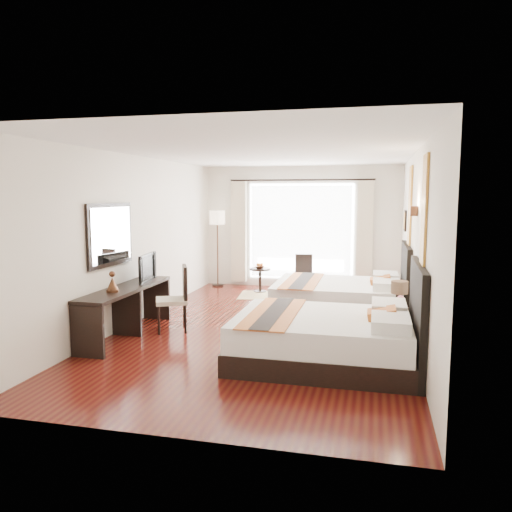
% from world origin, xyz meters
% --- Properties ---
extents(floor, '(4.50, 7.50, 0.01)m').
position_xyz_m(floor, '(0.00, 0.00, -0.01)').
color(floor, '#3A0B0A').
rests_on(floor, ground).
extents(ceiling, '(4.50, 7.50, 0.02)m').
position_xyz_m(ceiling, '(0.00, 0.00, 2.79)').
color(ceiling, white).
rests_on(ceiling, wall_headboard).
extents(wall_headboard, '(0.01, 7.50, 2.80)m').
position_xyz_m(wall_headboard, '(2.25, 0.00, 1.40)').
color(wall_headboard, silver).
rests_on(wall_headboard, floor).
extents(wall_desk, '(0.01, 7.50, 2.80)m').
position_xyz_m(wall_desk, '(-2.25, 0.00, 1.40)').
color(wall_desk, silver).
rests_on(wall_desk, floor).
extents(wall_window, '(4.50, 0.01, 2.80)m').
position_xyz_m(wall_window, '(0.00, 3.75, 1.40)').
color(wall_window, silver).
rests_on(wall_window, floor).
extents(wall_entry, '(4.50, 0.01, 2.80)m').
position_xyz_m(wall_entry, '(0.00, -3.75, 1.40)').
color(wall_entry, silver).
rests_on(wall_entry, floor).
extents(window_glass, '(2.40, 0.02, 2.20)m').
position_xyz_m(window_glass, '(0.00, 3.73, 1.30)').
color(window_glass, white).
rests_on(window_glass, wall_window).
extents(sheer_curtain, '(2.30, 0.02, 2.10)m').
position_xyz_m(sheer_curtain, '(0.00, 3.67, 1.30)').
color(sheer_curtain, white).
rests_on(sheer_curtain, wall_window).
extents(drape_left, '(0.35, 0.14, 2.35)m').
position_xyz_m(drape_left, '(-1.45, 3.63, 1.28)').
color(drape_left, beige).
rests_on(drape_left, floor).
extents(drape_right, '(0.35, 0.14, 2.35)m').
position_xyz_m(drape_right, '(1.45, 3.63, 1.28)').
color(drape_right, beige).
rests_on(drape_right, floor).
extents(art_panel_near, '(0.03, 0.50, 1.35)m').
position_xyz_m(art_panel_near, '(2.23, -1.40, 1.95)').
color(art_panel_near, '#8C3914').
rests_on(art_panel_near, wall_headboard).
extents(art_panel_far, '(0.03, 0.50, 1.35)m').
position_xyz_m(art_panel_far, '(2.23, 1.15, 1.95)').
color(art_panel_far, '#8C3914').
rests_on(art_panel_far, wall_headboard).
extents(wall_sconce, '(0.10, 0.14, 0.14)m').
position_xyz_m(wall_sconce, '(2.19, -0.28, 1.92)').
color(wall_sconce, '#3F2416').
rests_on(wall_sconce, wall_headboard).
extents(mirror_frame, '(0.04, 1.25, 0.95)m').
position_xyz_m(mirror_frame, '(-2.22, -0.89, 1.55)').
color(mirror_frame, black).
rests_on(mirror_frame, wall_desk).
extents(mirror_glass, '(0.01, 1.12, 0.82)m').
position_xyz_m(mirror_glass, '(-2.19, -0.89, 1.55)').
color(mirror_glass, white).
rests_on(mirror_glass, mirror_frame).
extents(bed_near, '(2.33, 1.81, 1.31)m').
position_xyz_m(bed_near, '(1.15, -1.40, 0.34)').
color(bed_near, black).
rests_on(bed_near, floor).
extents(bed_far, '(2.31, 1.80, 1.31)m').
position_xyz_m(bed_far, '(1.15, 1.15, 0.34)').
color(bed_far, black).
rests_on(bed_far, floor).
extents(nightstand, '(0.40, 0.49, 0.48)m').
position_xyz_m(nightstand, '(2.01, -0.28, 0.24)').
color(nightstand, black).
rests_on(nightstand, floor).
extents(table_lamp, '(0.25, 0.25, 0.39)m').
position_xyz_m(table_lamp, '(2.04, -0.17, 0.77)').
color(table_lamp, black).
rests_on(table_lamp, nightstand).
extents(vase, '(0.13, 0.13, 0.14)m').
position_xyz_m(vase, '(2.05, -0.40, 0.57)').
color(vase, black).
rests_on(vase, nightstand).
extents(console_desk, '(0.50, 2.20, 0.76)m').
position_xyz_m(console_desk, '(-1.99, -0.89, 0.38)').
color(console_desk, black).
rests_on(console_desk, floor).
extents(television, '(0.21, 0.79, 0.45)m').
position_xyz_m(television, '(-1.97, -0.34, 0.98)').
color(television, black).
rests_on(television, console_desk).
extents(bronze_figurine, '(0.24, 0.24, 0.27)m').
position_xyz_m(bronze_figurine, '(-1.99, -1.27, 0.89)').
color(bronze_figurine, '#3F2416').
rests_on(bronze_figurine, console_desk).
extents(desk_chair, '(0.64, 0.64, 1.04)m').
position_xyz_m(desk_chair, '(-1.41, -0.44, 0.32)').
color(desk_chair, '#C6B099').
rests_on(desk_chair, floor).
extents(floor_lamp, '(0.36, 0.36, 1.78)m').
position_xyz_m(floor_lamp, '(-1.92, 3.45, 1.51)').
color(floor_lamp, black).
rests_on(floor_lamp, floor).
extents(side_table, '(0.46, 0.46, 0.53)m').
position_xyz_m(side_table, '(-0.78, 2.95, 0.27)').
color(side_table, black).
rests_on(side_table, floor).
extents(fruit_bowl, '(0.23, 0.23, 0.05)m').
position_xyz_m(fruit_bowl, '(-0.78, 2.92, 0.56)').
color(fruit_bowl, '#4D291B').
rests_on(fruit_bowl, side_table).
extents(window_chair, '(0.46, 0.46, 0.86)m').
position_xyz_m(window_chair, '(0.19, 2.93, 0.26)').
color(window_chair, '#C6B099').
rests_on(window_chair, floor).
extents(jute_rug, '(1.47, 1.08, 0.01)m').
position_xyz_m(jute_rug, '(-0.44, 2.58, 0.01)').
color(jute_rug, '#9D915E').
rests_on(jute_rug, floor).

